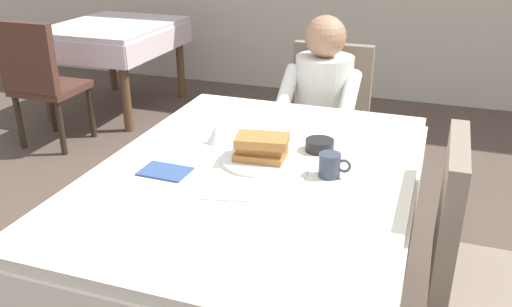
{
  "coord_description": "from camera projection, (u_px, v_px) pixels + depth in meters",
  "views": [
    {
      "loc": [
        0.58,
        -1.66,
        1.57
      ],
      "look_at": [
        -0.0,
        0.02,
        0.79
      ],
      "focal_mm": 38.15,
      "sensor_mm": 36.0,
      "label": 1
    }
  ],
  "objects": [
    {
      "name": "background_chair_empty",
      "position": [
        40.0,
        77.0,
        3.81
      ],
      "size": [
        0.44,
        0.45,
        0.93
      ],
      "color": "#4C2D23",
      "rests_on": "ground"
    },
    {
      "name": "chair_diner",
      "position": [
        326.0,
        118.0,
        3.04
      ],
      "size": [
        0.44,
        0.45,
        0.93
      ],
      "rotation": [
        0.0,
        0.0,
        3.14
      ],
      "color": "#7A6B5B",
      "rests_on": "ground"
    },
    {
      "name": "spoon_near_edge",
      "position": [
        223.0,
        199.0,
        1.73
      ],
      "size": [
        0.15,
        0.05,
        0.0
      ],
      "primitive_type": "cube",
      "rotation": [
        0.0,
        0.0,
        0.23
      ],
      "color": "silver",
      "rests_on": "dining_table_main"
    },
    {
      "name": "napkin_folded",
      "position": [
        165.0,
        171.0,
        1.92
      ],
      "size": [
        0.17,
        0.12,
        0.01
      ],
      "primitive_type": "cube",
      "rotation": [
        0.0,
        0.0,
        -0.03
      ],
      "color": "#334C7F",
      "rests_on": "dining_table_main"
    },
    {
      "name": "syrup_pitcher",
      "position": [
        216.0,
        134.0,
        2.15
      ],
      "size": [
        0.08,
        0.08,
        0.07
      ],
      "color": "silver",
      "rests_on": "dining_table_main"
    },
    {
      "name": "chair_right_side",
      "position": [
        474.0,
        258.0,
        1.8
      ],
      "size": [
        0.45,
        0.44,
        0.93
      ],
      "rotation": [
        0.0,
        0.0,
        -1.57
      ],
      "color": "#7A6B5B",
      "rests_on": "ground"
    },
    {
      "name": "knife_right_of_plate",
      "position": [
        308.0,
        170.0,
        1.93
      ],
      "size": [
        0.02,
        0.2,
        0.0
      ],
      "primitive_type": "cube",
      "rotation": [
        0.0,
        0.0,
        1.56
      ],
      "color": "silver",
      "rests_on": "dining_table_main"
    },
    {
      "name": "dining_table_main",
      "position": [
        255.0,
        190.0,
        1.99
      ],
      "size": [
        1.12,
        1.52,
        0.74
      ],
      "color": "silver",
      "rests_on": "ground"
    },
    {
      "name": "diner_person",
      "position": [
        321.0,
        103.0,
        2.85
      ],
      "size": [
        0.4,
        0.43,
        1.12
      ],
      "rotation": [
        0.0,
        0.0,
        3.14
      ],
      "color": "silver",
      "rests_on": "ground"
    },
    {
      "name": "background_table_far",
      "position": [
        114.0,
        38.0,
        4.6
      ],
      "size": [
        0.92,
        1.12,
        0.74
      ],
      "color": "silver",
      "rests_on": "ground"
    },
    {
      "name": "breakfast_stack",
      "position": [
        261.0,
        147.0,
        1.98
      ],
      "size": [
        0.21,
        0.16,
        0.09
      ],
      "color": "#A36B33",
      "rests_on": "plate_breakfast"
    },
    {
      "name": "plate_breakfast",
      "position": [
        259.0,
        159.0,
        2.0
      ],
      "size": [
        0.28,
        0.28,
        0.02
      ],
      "primitive_type": "cylinder",
      "color": "white",
      "rests_on": "dining_table_main"
    },
    {
      "name": "fork_left_of_plate",
      "position": [
        210.0,
        156.0,
        2.04
      ],
      "size": [
        0.02,
        0.18,
        0.0
      ],
      "primitive_type": "cube",
      "rotation": [
        0.0,
        0.0,
        1.6
      ],
      "color": "silver",
      "rests_on": "dining_table_main"
    },
    {
      "name": "bowl_butter",
      "position": [
        320.0,
        145.0,
        2.09
      ],
      "size": [
        0.11,
        0.11,
        0.04
      ],
      "primitive_type": "cylinder",
      "color": "black",
      "rests_on": "dining_table_main"
    },
    {
      "name": "cup_coffee",
      "position": [
        330.0,
        165.0,
        1.87
      ],
      "size": [
        0.11,
        0.08,
        0.08
      ],
      "color": "#333D4C",
      "rests_on": "dining_table_main"
    }
  ]
}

